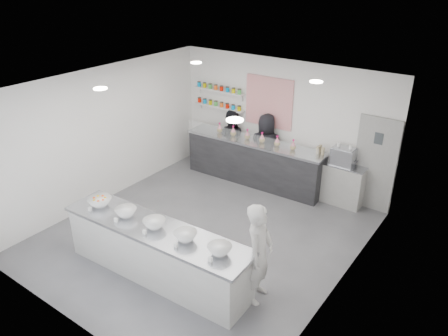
# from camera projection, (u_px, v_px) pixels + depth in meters

# --- Properties ---
(floor) EXTENTS (6.00, 6.00, 0.00)m
(floor) POSITION_uv_depth(u_px,v_px,m) (204.00, 234.00, 8.74)
(floor) COLOR #515156
(floor) RESTS_ON ground
(ceiling) EXTENTS (6.00, 6.00, 0.00)m
(ceiling) POSITION_uv_depth(u_px,v_px,m) (201.00, 88.00, 7.45)
(ceiling) COLOR white
(ceiling) RESTS_ON floor
(back_wall) EXTENTS (5.50, 0.00, 5.50)m
(back_wall) POSITION_uv_depth(u_px,v_px,m) (281.00, 123.00, 10.30)
(back_wall) COLOR white
(back_wall) RESTS_ON floor
(left_wall) EXTENTS (0.00, 6.00, 6.00)m
(left_wall) POSITION_uv_depth(u_px,v_px,m) (104.00, 135.00, 9.55)
(left_wall) COLOR white
(left_wall) RESTS_ON floor
(right_wall) EXTENTS (0.00, 6.00, 6.00)m
(right_wall) POSITION_uv_depth(u_px,v_px,m) (344.00, 212.00, 6.64)
(right_wall) COLOR white
(right_wall) RESTS_ON floor
(back_door) EXTENTS (0.88, 0.04, 2.10)m
(back_door) POSITION_uv_depth(u_px,v_px,m) (375.00, 165.00, 9.25)
(back_door) COLOR gray
(back_door) RESTS_ON floor
(pattern_panel) EXTENTS (1.25, 0.03, 1.20)m
(pattern_panel) POSITION_uv_depth(u_px,v_px,m) (269.00, 102.00, 10.27)
(pattern_panel) COLOR #D63441
(pattern_panel) RESTS_ON back_wall
(jar_shelf_lower) EXTENTS (1.45, 0.22, 0.04)m
(jar_shelf_lower) POSITION_uv_depth(u_px,v_px,m) (219.00, 107.00, 11.10)
(jar_shelf_lower) COLOR silver
(jar_shelf_lower) RESTS_ON back_wall
(jar_shelf_upper) EXTENTS (1.45, 0.22, 0.04)m
(jar_shelf_upper) POSITION_uv_depth(u_px,v_px,m) (219.00, 91.00, 10.92)
(jar_shelf_upper) COLOR silver
(jar_shelf_upper) RESTS_ON back_wall
(preserve_jars) EXTENTS (1.45, 0.10, 0.56)m
(preserve_jars) POSITION_uv_depth(u_px,v_px,m) (219.00, 96.00, 10.97)
(preserve_jars) COLOR red
(preserve_jars) RESTS_ON jar_shelf_lower
(downlight_0) EXTENTS (0.24, 0.24, 0.02)m
(downlight_0) POSITION_uv_depth(u_px,v_px,m) (100.00, 89.00, 7.47)
(downlight_0) COLOR white
(downlight_0) RESTS_ON ceiling
(downlight_1) EXTENTS (0.24, 0.24, 0.02)m
(downlight_1) POSITION_uv_depth(u_px,v_px,m) (235.00, 120.00, 5.99)
(downlight_1) COLOR white
(downlight_1) RESTS_ON ceiling
(downlight_2) EXTENTS (0.24, 0.24, 0.02)m
(downlight_2) POSITION_uv_depth(u_px,v_px,m) (196.00, 63.00, 9.38)
(downlight_2) COLOR white
(downlight_2) RESTS_ON ceiling
(downlight_3) EXTENTS (0.24, 0.24, 0.02)m
(downlight_3) POSITION_uv_depth(u_px,v_px,m) (316.00, 82.00, 7.89)
(downlight_3) COLOR white
(downlight_3) RESTS_ON ceiling
(prep_counter) EXTENTS (3.59, 0.95, 0.97)m
(prep_counter) POSITION_uv_depth(u_px,v_px,m) (157.00, 252.00, 7.41)
(prep_counter) COLOR #989894
(prep_counter) RESTS_ON floor
(back_bar) EXTENTS (3.54, 0.77, 1.09)m
(back_bar) POSITION_uv_depth(u_px,v_px,m) (254.00, 162.00, 10.59)
(back_bar) COLOR black
(back_bar) RESTS_ON floor
(sneeze_guard) EXTENTS (3.47, 0.14, 0.30)m
(sneeze_guard) POSITION_uv_depth(u_px,v_px,m) (248.00, 139.00, 10.06)
(sneeze_guard) COLOR white
(sneeze_guard) RESTS_ON back_bar
(espresso_ledge) EXTENTS (1.28, 0.41, 0.95)m
(espresso_ledge) POSITION_uv_depth(u_px,v_px,m) (335.00, 183.00, 9.75)
(espresso_ledge) COLOR #989894
(espresso_ledge) RESTS_ON floor
(espresso_machine) EXTENTS (0.50, 0.35, 0.38)m
(espresso_machine) POSITION_uv_depth(u_px,v_px,m) (343.00, 157.00, 9.41)
(espresso_machine) COLOR #93969E
(espresso_machine) RESTS_ON espresso_ledge
(cup_stacks) EXTENTS (0.24, 0.24, 0.31)m
(cup_stacks) POSITION_uv_depth(u_px,v_px,m) (321.00, 153.00, 9.69)
(cup_stacks) COLOR tan
(cup_stacks) RESTS_ON espresso_ledge
(prep_bowls) EXTENTS (3.00, 0.60, 0.15)m
(prep_bowls) POSITION_uv_depth(u_px,v_px,m) (154.00, 224.00, 7.17)
(prep_bowls) COLOR white
(prep_bowls) RESTS_ON prep_counter
(label_cards) EXTENTS (2.66, 0.04, 0.07)m
(label_cards) POSITION_uv_depth(u_px,v_px,m) (131.00, 240.00, 6.82)
(label_cards) COLOR white
(label_cards) RESTS_ON prep_counter
(cookie_bags) EXTENTS (2.14, 0.22, 0.26)m
(cookie_bags) POSITION_uv_depth(u_px,v_px,m) (255.00, 136.00, 10.30)
(cookie_bags) COLOR #E86F86
(cookie_bags) RESTS_ON back_bar
(woman_prep) EXTENTS (0.52, 0.69, 1.71)m
(woman_prep) POSITION_uv_depth(u_px,v_px,m) (259.00, 254.00, 6.76)
(woman_prep) COLOR #B8B5B1
(woman_prep) RESTS_ON floor
(staff_left) EXTENTS (0.91, 0.78, 1.63)m
(staff_left) POSITION_uv_depth(u_px,v_px,m) (231.00, 141.00, 11.11)
(staff_left) COLOR black
(staff_left) RESTS_ON floor
(staff_right) EXTENTS (0.99, 0.85, 1.72)m
(staff_right) POSITION_uv_depth(u_px,v_px,m) (266.00, 148.00, 10.54)
(staff_right) COLOR black
(staff_right) RESTS_ON floor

